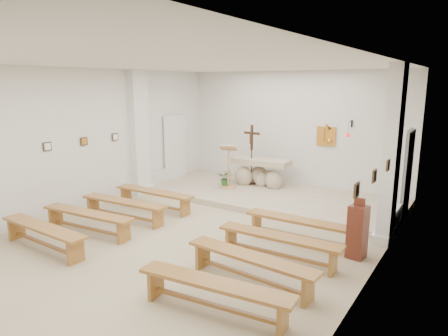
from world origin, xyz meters
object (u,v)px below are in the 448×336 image
Objects in this scene: bench_right_second at (279,242)px; bench_left_fourth at (43,232)px; crucifix_stand at (252,151)px; bench_left_third at (87,217)px; bench_right_front at (301,225)px; altar at (260,174)px; bench_right_fourth at (214,290)px; bench_left_front at (154,195)px; lectern at (228,166)px; donation_pedestal at (357,232)px; bench_left_second at (124,205)px; bench_right_third at (251,262)px.

bench_right_second and bench_left_fourth have the same top height.
crucifix_stand is 0.78× the size of bench_left_third.
altar is at bearing 128.66° from bench_right_front.
bench_right_fourth is at bearing -19.57° from bench_left_third.
bench_left_front is 1.00× the size of bench_left_fourth.
altar is 0.76× the size of bench_left_front.
bench_right_second is (2.86, -4.07, -0.82)m from crucifix_stand.
lectern reaches higher than bench_left_front.
crucifix_stand is 6.24m from bench_left_fourth.
donation_pedestal is 3.14m from bench_right_fourth.
lectern is at bearing 84.07° from bench_left_fourth.
bench_left_second is 1.01m from bench_left_third.
altar is 1.35× the size of lectern.
bench_left_second is at bearing 84.82° from bench_left_third.
donation_pedestal is 1.45m from bench_right_second.
altar reaches higher than bench_right_fourth.
bench_right_second is at bearing 93.95° from bench_right_third.
bench_left_front is 1.00× the size of bench_right_second.
altar is at bearing 65.68° from bench_left_front.
bench_right_front and bench_right_third have the same top height.
bench_right_front is 2.02m from bench_right_third.
altar reaches higher than bench_left_front.
bench_right_third is 1.00× the size of bench_right_fourth.
donation_pedestal reaches higher than altar.
bench_right_front is (3.22, -2.35, -0.42)m from lectern.
crucifix_stand reaches higher than bench_right_second.
bench_left_front is at bearing 91.71° from bench_left_fourth.
bench_left_front is 3.04m from bench_left_fourth.
crucifix_stand is at bearing 149.94° from donation_pedestal.
bench_right_front is at bearing -177.17° from donation_pedestal.
crucifix_stand is at bearing 81.61° from bench_left_fourth.
lectern is 1.14× the size of donation_pedestal.
bench_left_third is (0.00, -1.01, 0.00)m from bench_left_second.
lectern is at bearing 75.45° from bench_left_third.
bench_left_fourth is (0.00, -3.04, 0.00)m from bench_left_front.
altar reaches higher than bench_right_second.
bench_left_fourth is at bearing -141.64° from donation_pedestal.
bench_left_third is at bearing -96.17° from crucifix_stand.
crucifix_stand reaches higher than bench_right_fourth.
altar is at bearing 67.44° from bench_left_second.
bench_right_front is 4.43m from bench_left_third.
bench_right_front is at bearing 88.37° from bench_right_second.
bench_left_fourth is (-5.07, -2.93, -0.14)m from donation_pedestal.
bench_left_second and bench_right_fourth have the same top height.
bench_right_third and bench_left_fourth have the same top height.
bench_right_front is at bearing 9.87° from bench_left_second.
lectern reaches higher than bench_right_front.
bench_left_third and bench_right_fourth have the same top height.
altar is at bearing 106.67° from bench_right_fourth.
bench_left_second and bench_right_third have the same top height.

